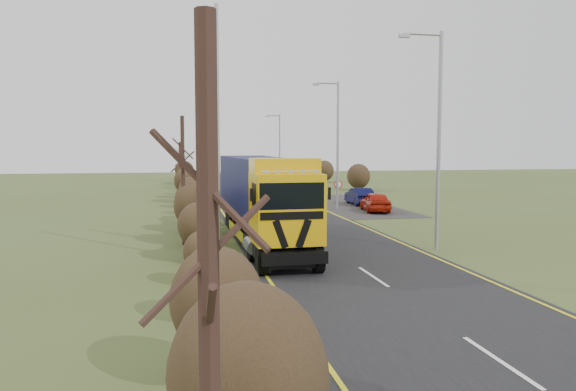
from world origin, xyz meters
The scene contains 14 objects.
ground centered at (0.00, 0.00, 0.00)m, with size 160.00×160.00×0.00m, color #3E4C20.
road centered at (0.00, 10.00, 0.01)m, with size 8.00×120.00×0.02m, color black.
layby centered at (6.50, 20.00, 0.01)m, with size 6.00×18.00×0.02m, color #292724.
lane_markings centered at (0.00, 9.69, 0.03)m, with size 7.52×116.00×0.01m.
hedgerow centered at (-6.00, 7.89, 1.62)m, with size 2.24×102.04×6.05m.
lorry centered at (-2.80, 3.86, 2.38)m, with size 2.93×15.10×4.19m.
car_red_hatchback centered at (7.01, 15.09, 0.70)m, with size 1.66×4.13×1.41m, color #A31808.
car_blue_sedan centered at (7.40, 19.77, 0.68)m, with size 1.43×4.11×1.35m, color black.
streetlight_near centered at (4.47, 0.49, 5.32)m, with size 2.04×0.19×9.62m.
streetlight_mid centered at (4.48, 16.45, 5.11)m, with size 1.97×0.19×9.26m.
streetlight_far centered at (5.13, 43.36, 4.62)m, with size 1.80×0.18×8.42m.
left_pole centered at (-5.20, -0.65, 5.02)m, with size 0.16×0.16×10.04m, color #95979A.
speed_sign centered at (4.66, 16.49, 1.51)m, with size 0.60×0.10×2.18m.
warning_board centered at (5.48, 28.33, 1.03)m, with size 0.66×0.11×1.72m.
Camera 1 is at (-6.73, -22.61, 4.63)m, focal length 35.00 mm.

